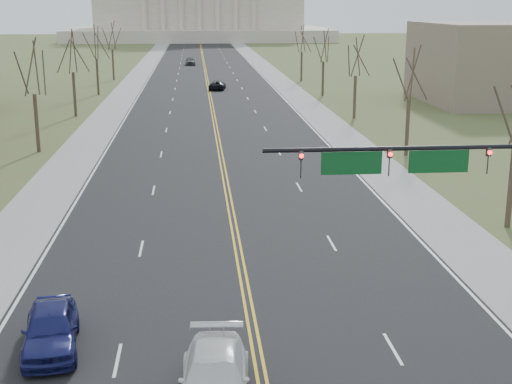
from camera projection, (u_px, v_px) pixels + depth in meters
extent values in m
cube|color=black|center=(207.00, 78.00, 122.07)|extent=(20.00, 380.00, 0.01)
cube|color=gray|center=(136.00, 79.00, 121.07)|extent=(4.00, 380.00, 0.03)
cube|color=gray|center=(276.00, 77.00, 123.05)|extent=(4.00, 380.00, 0.03)
cube|color=gold|center=(207.00, 78.00, 122.06)|extent=(0.42, 380.00, 0.01)
cube|color=silver|center=(149.00, 78.00, 121.26)|extent=(0.15, 380.00, 0.01)
cube|color=silver|center=(263.00, 77.00, 122.87)|extent=(0.15, 380.00, 0.01)
cube|color=beige|center=(199.00, 34.00, 256.42)|extent=(90.00, 60.00, 4.00)
cube|color=beige|center=(199.00, 5.00, 253.86)|extent=(70.00, 40.00, 16.00)
cylinder|color=black|center=(415.00, 148.00, 27.91)|extent=(12.00, 0.18, 0.18)
imported|color=black|center=(488.00, 160.00, 28.30)|extent=(0.35, 0.40, 1.10)
sphere|color=#FF0C0C|center=(490.00, 153.00, 28.06)|extent=(0.18, 0.18, 0.18)
imported|color=black|center=(389.00, 162.00, 27.97)|extent=(0.35, 0.40, 1.10)
sphere|color=#FF0C0C|center=(390.00, 154.00, 27.73)|extent=(0.18, 0.18, 0.18)
imported|color=black|center=(301.00, 164.00, 27.68)|extent=(0.35, 0.40, 1.10)
sphere|color=#FF0C0C|center=(302.00, 156.00, 27.44)|extent=(0.18, 0.18, 0.18)
cube|color=#0C4C1E|center=(439.00, 161.00, 28.13)|extent=(2.40, 0.12, 0.90)
cube|color=#0C4C1E|center=(351.00, 163.00, 27.84)|extent=(2.40, 0.12, 0.90)
cylinder|color=#393021|center=(511.00, 187.00, 39.90)|extent=(0.32, 0.32, 4.68)
cylinder|color=#393021|center=(407.00, 128.00, 59.17)|extent=(0.32, 0.32, 4.68)
cylinder|color=#393021|center=(37.00, 123.00, 60.43)|extent=(0.32, 0.32, 4.95)
cylinder|color=#393021|center=(355.00, 97.00, 78.44)|extent=(0.32, 0.32, 4.68)
cylinder|color=#393021|center=(75.00, 94.00, 79.70)|extent=(0.32, 0.32, 4.95)
cylinder|color=#393021|center=(323.00, 79.00, 97.70)|extent=(0.32, 0.32, 4.68)
cylinder|color=#393021|center=(98.00, 77.00, 98.96)|extent=(0.32, 0.32, 4.95)
cylinder|color=#393021|center=(301.00, 67.00, 116.97)|extent=(0.32, 0.32, 4.68)
cylinder|color=#393021|center=(113.00, 65.00, 118.23)|extent=(0.32, 0.32, 4.95)
imported|color=silver|center=(215.00, 379.00, 22.48)|extent=(2.54, 5.55, 1.57)
imported|color=navy|center=(51.00, 329.00, 25.93)|extent=(2.52, 4.99, 1.63)
imported|color=black|center=(217.00, 85.00, 105.42)|extent=(2.79, 5.00, 1.32)
imported|color=#515459|center=(190.00, 61.00, 147.97)|extent=(2.13, 4.89, 1.64)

